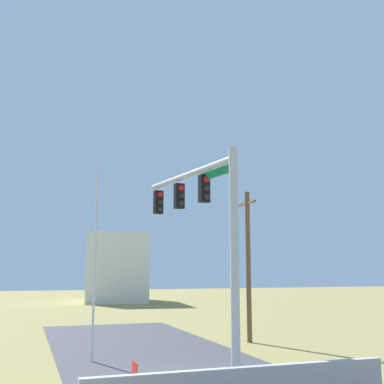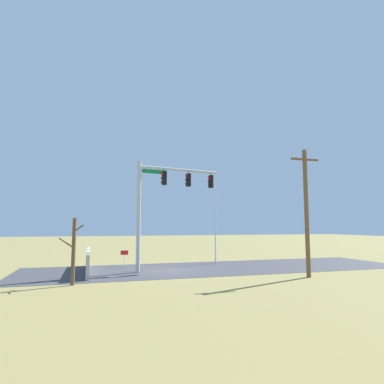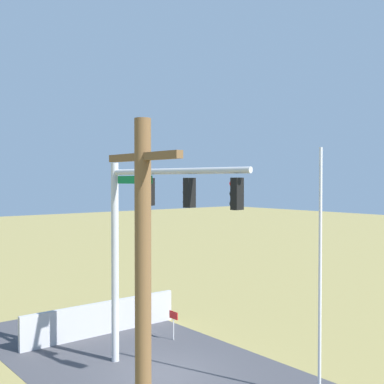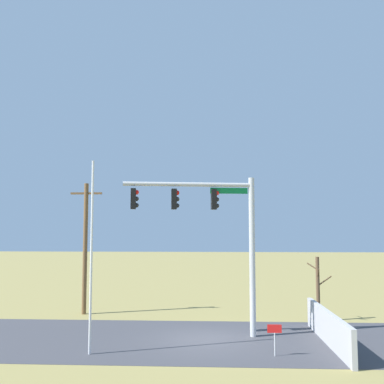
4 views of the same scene
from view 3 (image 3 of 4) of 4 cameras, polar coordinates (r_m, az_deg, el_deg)
name	(u,v)px [view 3 (image 3 of 4)]	position (r m, az deg, el deg)	size (l,w,h in m)	color
ground_plane	(164,374)	(18.26, -3.30, -20.43)	(160.00, 160.00, 0.00)	olive
sidewalk_corner	(102,354)	(20.44, -10.39, -18.02)	(6.00, 6.00, 0.01)	#B7B5AD
retaining_fence	(103,318)	(22.56, -10.36, -14.25)	(0.20, 7.38, 1.43)	#A8A8AD
signal_mast	(146,225)	(17.21, -5.32, -3.84)	(6.16, 1.27, 7.43)	#B2B5BA
flagpole	(320,274)	(15.78, 14.67, -9.20)	(0.10, 0.10, 7.79)	silver
utility_pole	(143,354)	(8.16, -5.70, -18.25)	(1.90, 0.26, 7.75)	brown
open_sign	(174,319)	(21.46, -2.16, -14.52)	(0.56, 0.04, 1.22)	silver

